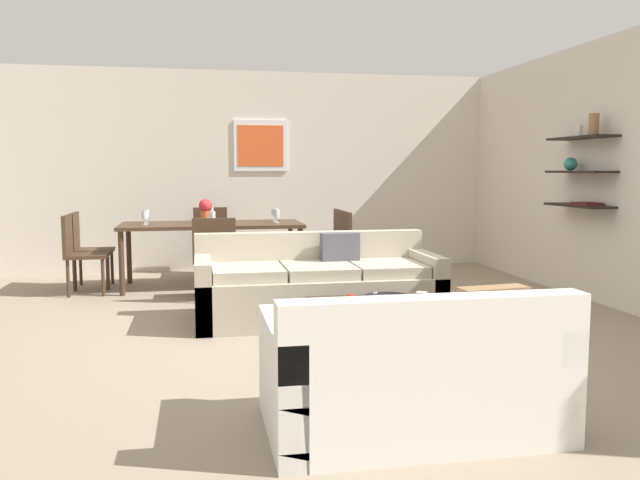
{
  "coord_description": "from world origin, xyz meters",
  "views": [
    {
      "loc": [
        -1.04,
        -5.38,
        1.37
      ],
      "look_at": [
        0.02,
        0.2,
        0.75
      ],
      "focal_mm": 36.16,
      "sensor_mm": 36.0,
      "label": 1
    }
  ],
  "objects_px": {
    "candle_jar": "(421,297)",
    "dining_chair_foot": "(214,253)",
    "dining_chair_left_near": "(79,249)",
    "wine_glass_head": "(211,211)",
    "dining_chair_head": "(211,237)",
    "wine_glass_right_near": "(277,214)",
    "wine_glass_left_near": "(144,215)",
    "dining_chair_left_far": "(85,245)",
    "wine_glass_right_far": "(274,212)",
    "wine_glass_foot": "(212,216)",
    "sofa_beige": "(317,288)",
    "dining_chair_right_far": "(330,240)",
    "decorative_bowl": "(388,301)",
    "wine_glass_left_far": "(146,214)",
    "apple_on_coffee_table": "(351,300)",
    "loveseat_white": "(412,375)",
    "centerpiece_vase": "(206,209)",
    "dining_chair_right_near": "(337,243)",
    "coffee_table": "(385,332)",
    "dining_table": "(212,229)"
  },
  "relations": [
    {
      "from": "dining_chair_right_near",
      "to": "wine_glass_left_far",
      "type": "bearing_deg",
      "value": 171.87
    },
    {
      "from": "coffee_table",
      "to": "wine_glass_right_far",
      "type": "relative_size",
      "value": 6.59
    },
    {
      "from": "dining_chair_left_near",
      "to": "wine_glass_head",
      "type": "bearing_deg",
      "value": 22.25
    },
    {
      "from": "dining_chair_right_far",
      "to": "dining_chair_head",
      "type": "bearing_deg",
      "value": 155.73
    },
    {
      "from": "candle_jar",
      "to": "wine_glass_left_near",
      "type": "xyz_separation_m",
      "value": [
        -2.25,
        2.93,
        0.44
      ]
    },
    {
      "from": "dining_chair_left_near",
      "to": "wine_glass_left_near",
      "type": "relative_size",
      "value": 5.49
    },
    {
      "from": "loveseat_white",
      "to": "wine_glass_right_near",
      "type": "xyz_separation_m",
      "value": [
        -0.18,
        4.36,
        0.56
      ]
    },
    {
      "from": "candle_jar",
      "to": "dining_chair_left_near",
      "type": "bearing_deg",
      "value": 136.04
    },
    {
      "from": "dining_chair_foot",
      "to": "wine_glass_right_far",
      "type": "height_order",
      "value": "wine_glass_right_far"
    },
    {
      "from": "coffee_table",
      "to": "dining_chair_left_near",
      "type": "bearing_deg",
      "value": 131.58
    },
    {
      "from": "sofa_beige",
      "to": "dining_chair_left_near",
      "type": "bearing_deg",
      "value": 144.36
    },
    {
      "from": "dining_chair_foot",
      "to": "dining_chair_head",
      "type": "bearing_deg",
      "value": 90.0
    },
    {
      "from": "loveseat_white",
      "to": "decorative_bowl",
      "type": "xyz_separation_m",
      "value": [
        0.25,
        1.28,
        0.13
      ]
    },
    {
      "from": "wine_glass_foot",
      "to": "dining_chair_foot",
      "type": "bearing_deg",
      "value": -90.0
    },
    {
      "from": "sofa_beige",
      "to": "wine_glass_left_far",
      "type": "bearing_deg",
      "value": 129.56
    },
    {
      "from": "wine_glass_left_near",
      "to": "wine_glass_foot",
      "type": "distance_m",
      "value": 0.8
    },
    {
      "from": "dining_table",
      "to": "dining_chair_left_far",
      "type": "height_order",
      "value": "dining_chair_left_far"
    },
    {
      "from": "dining_chair_left_near",
      "to": "dining_chair_head",
      "type": "xyz_separation_m",
      "value": [
        1.45,
        1.06,
        0.0
      ]
    },
    {
      "from": "apple_on_coffee_table",
      "to": "dining_table",
      "type": "distance_m",
      "value": 3.24
    },
    {
      "from": "candle_jar",
      "to": "wine_glass_left_near",
      "type": "bearing_deg",
      "value": 127.43
    },
    {
      "from": "wine_glass_foot",
      "to": "wine_glass_right_far",
      "type": "bearing_deg",
      "value": 33.8
    },
    {
      "from": "dining_chair_head",
      "to": "wine_glass_right_near",
      "type": "distance_m",
      "value": 1.28
    },
    {
      "from": "dining_table",
      "to": "dining_chair_left_near",
      "type": "relative_size",
      "value": 2.38
    },
    {
      "from": "wine_glass_right_near",
      "to": "wine_glass_right_far",
      "type": "distance_m",
      "value": 0.22
    },
    {
      "from": "apple_on_coffee_table",
      "to": "dining_chair_right_near",
      "type": "xyz_separation_m",
      "value": [
        0.52,
        2.89,
        0.08
      ]
    },
    {
      "from": "dining_chair_right_near",
      "to": "wine_glass_head",
      "type": "height_order",
      "value": "wine_glass_head"
    },
    {
      "from": "candle_jar",
      "to": "wine_glass_foot",
      "type": "xyz_separation_m",
      "value": [
        -1.49,
        2.65,
        0.45
      ]
    },
    {
      "from": "loveseat_white",
      "to": "centerpiece_vase",
      "type": "xyz_separation_m",
      "value": [
        -1.0,
        4.49,
        0.62
      ]
    },
    {
      "from": "dining_chair_left_far",
      "to": "wine_glass_right_near",
      "type": "distance_m",
      "value": 2.25
    },
    {
      "from": "dining_chair_right_far",
      "to": "decorative_bowl",
      "type": "bearing_deg",
      "value": -94.47
    },
    {
      "from": "candle_jar",
      "to": "apple_on_coffee_table",
      "type": "height_order",
      "value": "apple_on_coffee_table"
    },
    {
      "from": "decorative_bowl",
      "to": "apple_on_coffee_table",
      "type": "relative_size",
      "value": 4.31
    },
    {
      "from": "dining_chair_head",
      "to": "centerpiece_vase",
      "type": "relative_size",
      "value": 3.09
    },
    {
      "from": "dining_table",
      "to": "wine_glass_left_near",
      "type": "bearing_deg",
      "value": -171.54
    },
    {
      "from": "sofa_beige",
      "to": "loveseat_white",
      "type": "distance_m",
      "value": 2.57
    },
    {
      "from": "sofa_beige",
      "to": "dining_chair_head",
      "type": "xyz_separation_m",
      "value": [
        -0.9,
        2.75,
        0.21
      ]
    },
    {
      "from": "loveseat_white",
      "to": "dining_chair_left_far",
      "type": "distance_m",
      "value": 5.25
    },
    {
      "from": "dining_table",
      "to": "coffee_table",
      "type": "bearing_deg",
      "value": -69.64
    },
    {
      "from": "dining_chair_right_near",
      "to": "dining_chair_left_near",
      "type": "relative_size",
      "value": 1.0
    },
    {
      "from": "candle_jar",
      "to": "wine_glass_right_near",
      "type": "xyz_separation_m",
      "value": [
        -0.74,
        2.93,
        0.44
      ]
    },
    {
      "from": "dining_chair_right_far",
      "to": "wine_glass_foot",
      "type": "bearing_deg",
      "value": -157.75
    },
    {
      "from": "candle_jar",
      "to": "centerpiece_vase",
      "type": "distance_m",
      "value": 3.48
    },
    {
      "from": "wine_glass_left_near",
      "to": "dining_chair_right_near",
      "type": "bearing_deg",
      "value": -2.37
    },
    {
      "from": "dining_chair_foot",
      "to": "apple_on_coffee_table",
      "type": "bearing_deg",
      "value": -67.25
    },
    {
      "from": "candle_jar",
      "to": "dining_chair_foot",
      "type": "height_order",
      "value": "dining_chair_foot"
    },
    {
      "from": "dining_chair_foot",
      "to": "dining_chair_right_far",
      "type": "bearing_deg",
      "value": 36.15
    },
    {
      "from": "dining_chair_left_near",
      "to": "wine_glass_left_near",
      "type": "bearing_deg",
      "value": 7.42
    },
    {
      "from": "wine_glass_right_near",
      "to": "wine_glass_foot",
      "type": "distance_m",
      "value": 0.8
    },
    {
      "from": "loveseat_white",
      "to": "wine_glass_left_far",
      "type": "height_order",
      "value": "wine_glass_left_far"
    },
    {
      "from": "dining_table",
      "to": "wine_glass_right_far",
      "type": "height_order",
      "value": "wine_glass_right_far"
    }
  ]
}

